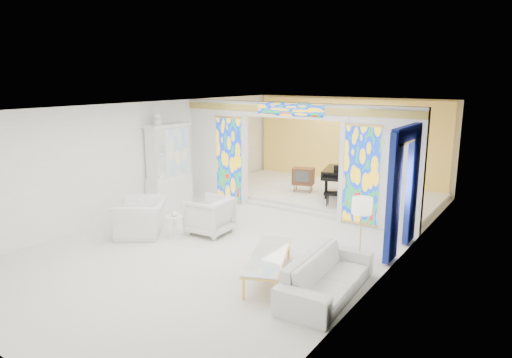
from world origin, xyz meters
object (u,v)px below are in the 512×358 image
Objects in this scene: sofa at (327,275)px; grand_piano at (351,173)px; china_cabinet at (169,166)px; armchair_left at (142,218)px; coffee_table at (269,256)px; tv_console at (303,176)px; armchair_right at (210,216)px.

grand_piano is (-2.04, 5.98, 0.50)m from sofa.
sofa is 0.87× the size of grand_piano.
china_cabinet is 2.59m from armchair_left.
grand_piano is at bearing 115.88° from armchair_left.
tv_console reaches higher than coffee_table.
grand_piano reaches higher than coffee_table.
tv_console is (-2.24, 5.54, 0.24)m from coffee_table.
armchair_right is at bearing -109.58° from tv_console.
sofa is 6.53m from tv_console.
tv_console is at bearing 173.75° from armchair_right.
tv_console is (-3.43, 5.55, 0.32)m from sofa.
sofa reaches higher than coffee_table.
china_cabinet is 2.82× the size of armchair_right.
grand_piano is (2.92, 5.61, 0.43)m from armchair_left.
sofa is at bearing -0.28° from coffee_table.
sofa is 6.34m from grand_piano.
sofa is at bearing 49.10° from armchair_left.
grand_piano reaches higher than sofa.
armchair_left reaches higher than coffee_table.
armchair_left is 6.34m from grand_piano.
sofa is 3.17× the size of tv_console.
coffee_table is (4.98, -2.52, -0.75)m from china_cabinet.
tv_console is (1.53, 5.18, 0.25)m from armchair_left.
armchair_right is at bearing 66.88° from sofa.
coffee_table is 0.79× the size of grand_piano.
grand_piano is 1.46m from tv_console.
armchair_left is 1.71× the size of tv_console.
armchair_right is 4.95m from grand_piano.
coffee_table is at bearing -84.22° from tv_console.
china_cabinet is at bearing -148.46° from tv_console.
armchair_left is 0.60× the size of coffee_table.
armchair_left is at bearing -122.67° from tv_console.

